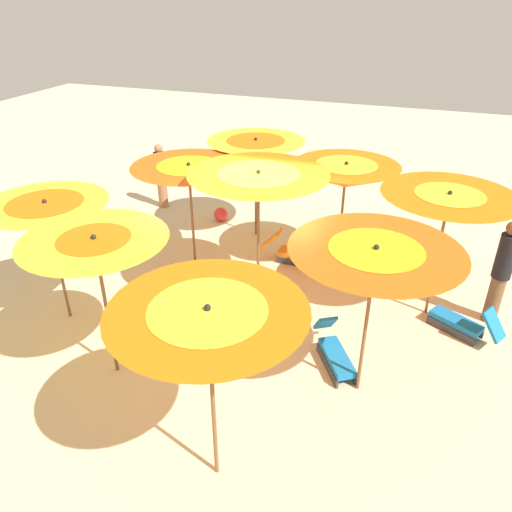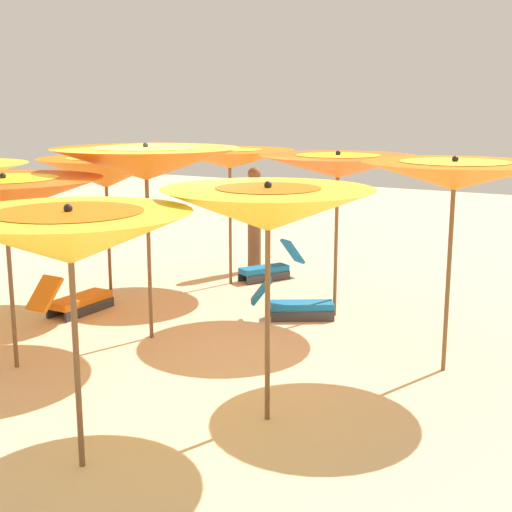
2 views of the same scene
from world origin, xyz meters
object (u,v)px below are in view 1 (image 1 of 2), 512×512
object	(u,v)px
beach_umbrella_1	(189,175)
beachgoer_1	(502,270)
beach_umbrella_2	(47,214)
lounger_2	(297,252)
beach_ball	(221,214)
beach_umbrella_0	(256,147)
beach_umbrella_7	(375,260)
beach_umbrella_4	(258,185)
beach_umbrella_5	(96,252)
lounger_0	(335,353)
beach_umbrella_8	(208,322)
lounger_1	(462,323)
beach_umbrella_6	(448,203)
beach_umbrella_3	(345,175)
beachgoer_0	(161,175)

from	to	relation	value
beach_umbrella_1	beachgoer_1	size ratio (longest dim) A/B	1.19
beach_umbrella_2	lounger_2	distance (m)	4.83
lounger_2	beach_ball	world-z (taller)	lounger_2
beach_umbrella_0	lounger_2	size ratio (longest dim) A/B	1.67
beach_umbrella_7	beach_ball	bearing A→B (deg)	41.79
beach_umbrella_4	beach_umbrella_7	world-z (taller)	beach_umbrella_4
beach_umbrella_7	beach_ball	distance (m)	6.41
beach_umbrella_4	beach_umbrella_5	world-z (taller)	beach_umbrella_4
beach_umbrella_5	beach_umbrella_7	bearing A→B (deg)	-76.59
lounger_0	beach_ball	distance (m)	5.53
beach_umbrella_7	beach_umbrella_8	size ratio (longest dim) A/B	0.97
beach_umbrella_5	lounger_1	xyz separation A→B (m)	(2.66, -4.86, -1.81)
beach_umbrella_6	lounger_1	world-z (taller)	beach_umbrella_6
beach_umbrella_1	beach_umbrella_4	bearing A→B (deg)	-113.31
beach_umbrella_6	beach_umbrella_3	bearing A→B (deg)	59.63
beach_umbrella_5	beach_umbrella_6	distance (m)	5.29
beach_umbrella_8	lounger_2	distance (m)	5.56
beach_ball	lounger_0	bearing A→B (deg)	-138.69
beach_umbrella_3	beachgoer_0	size ratio (longest dim) A/B	1.36
beach_umbrella_0	beach_umbrella_8	world-z (taller)	beach_umbrella_8
lounger_0	lounger_2	size ratio (longest dim) A/B	0.85
lounger_2	beach_umbrella_0	bearing A→B (deg)	143.02
beach_umbrella_0	beach_umbrella_5	xyz separation A→B (m)	(-4.99, 0.44, -0.03)
lounger_1	lounger_2	bearing A→B (deg)	5.57
beach_umbrella_7	beachgoer_0	xyz separation A→B (m)	(4.87, 5.82, -1.26)
beach_umbrella_2	lounger_2	world-z (taller)	beach_umbrella_2
lounger_1	beachgoer_0	world-z (taller)	beachgoer_0
beach_ball	beach_umbrella_0	bearing A→B (deg)	-110.74
lounger_2	beachgoer_1	world-z (taller)	beachgoer_1
beach_umbrella_4	lounger_2	world-z (taller)	beach_umbrella_4
beach_umbrella_1	beach_umbrella_8	size ratio (longest dim) A/B	0.92
beach_umbrella_3	beach_umbrella_7	distance (m)	3.45
beach_umbrella_4	lounger_0	distance (m)	2.91
beach_umbrella_1	beach_ball	bearing A→B (deg)	9.78
beach_umbrella_4	beach_ball	world-z (taller)	beach_umbrella_4
beach_umbrella_0	beach_umbrella_6	world-z (taller)	beach_umbrella_6
beach_umbrella_8	lounger_2	xyz separation A→B (m)	(5.17, 0.45, -1.99)
beach_umbrella_6	beach_ball	xyz separation A→B (m)	(2.30, 4.91, -1.91)
beachgoer_0	beach_umbrella_1	bearing A→B (deg)	-116.48
beach_umbrella_0	lounger_0	bearing A→B (deg)	-145.26
lounger_2	beach_umbrella_6	bearing A→B (deg)	-20.40
beach_umbrella_4	lounger_1	xyz separation A→B (m)	(0.19, -3.49, -2.03)
beach_umbrella_5	beach_umbrella_0	bearing A→B (deg)	-5.02
beach_umbrella_6	beach_umbrella_8	bearing A→B (deg)	152.45
beach_umbrella_0	beach_umbrella_3	world-z (taller)	beach_umbrella_0
beach_umbrella_5	beachgoer_0	xyz separation A→B (m)	(5.70, 2.35, -1.17)
beach_umbrella_3	beach_ball	bearing A→B (deg)	68.17
beach_umbrella_0	beach_umbrella_5	bearing A→B (deg)	174.98
beach_umbrella_1	beach_umbrella_5	distance (m)	3.16
beach_umbrella_0	beach_umbrella_6	xyz separation A→B (m)	(-1.90, -3.86, 0.03)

